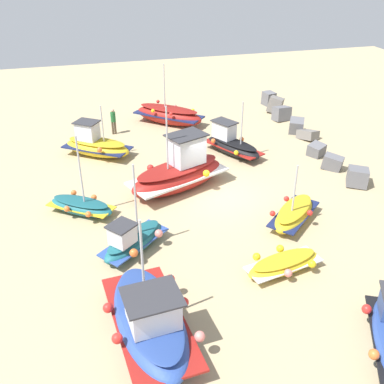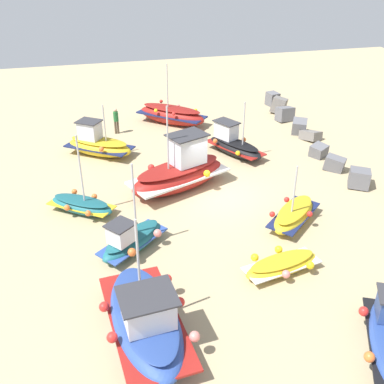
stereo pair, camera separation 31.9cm
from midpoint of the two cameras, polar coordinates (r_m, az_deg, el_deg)
ground_plane at (r=22.33m, az=2.93°, el=-0.39°), size 58.03×58.03×0.00m
fishing_boat_0 at (r=17.61m, az=10.99°, el=-8.90°), size 1.65×3.26×0.68m
fishing_boat_1 at (r=22.50m, az=-2.02°, el=2.54°), size 3.77×5.63×4.49m
fishing_boat_2 at (r=31.12m, az=-3.25°, el=9.73°), size 4.51×4.74×4.06m
fishing_boat_3 at (r=14.71m, az=-5.99°, el=-15.67°), size 5.20×2.81×4.07m
fishing_boat_4 at (r=26.55m, az=4.67°, el=6.07°), size 4.04×2.94×3.35m
fishing_boat_5 at (r=21.34m, az=-14.26°, el=-1.71°), size 2.85×3.26×3.88m
fishing_boat_6 at (r=26.89m, az=-12.37°, el=5.84°), size 3.68×4.23×3.10m
fishing_boat_7 at (r=18.36m, az=-8.02°, el=-6.05°), size 2.90×3.22×3.78m
fishing_boat_9 at (r=20.48m, az=12.32°, el=-2.71°), size 3.09×3.27×2.95m
person_walking at (r=29.69m, az=-10.23°, el=8.99°), size 0.32×0.32×1.69m
breakwater_rocks at (r=25.66m, az=19.09°, el=3.12°), size 25.61×2.88×1.38m
mooring_buoy_0 at (r=26.58m, az=-2.36°, el=5.65°), size 0.42×0.42×0.61m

